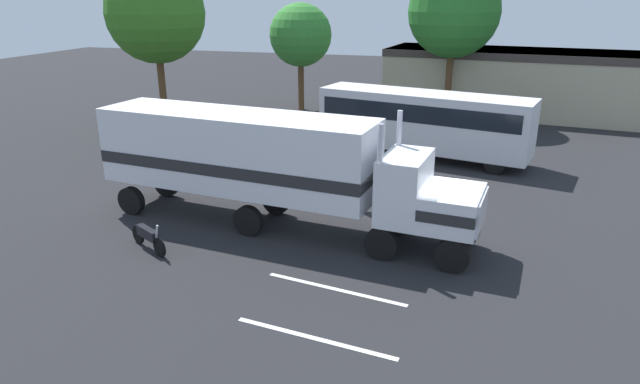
# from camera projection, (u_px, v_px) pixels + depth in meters

# --- Properties ---
(ground_plane) EXTENTS (120.00, 120.00, 0.00)m
(ground_plane) POSITION_uv_depth(u_px,v_px,m) (424.00, 249.00, 18.94)
(ground_plane) COLOR #232326
(lane_stripe_near) EXTENTS (4.37, 0.84, 0.01)m
(lane_stripe_near) POSITION_uv_depth(u_px,v_px,m) (336.00, 289.00, 16.36)
(lane_stripe_near) COLOR silver
(lane_stripe_near) RESTS_ON ground_plane
(lane_stripe_mid) EXTENTS (4.38, 0.72, 0.01)m
(lane_stripe_mid) POSITION_uv_depth(u_px,v_px,m) (314.00, 338.00, 14.04)
(lane_stripe_mid) COLOR silver
(lane_stripe_mid) RESTS_ON ground_plane
(semi_truck) EXTENTS (14.36, 4.18, 4.50)m
(semi_truck) POSITION_uv_depth(u_px,v_px,m) (264.00, 160.00, 20.12)
(semi_truck) COLOR white
(semi_truck) RESTS_ON ground_plane
(person_bystander) EXTENTS (0.34, 0.46, 1.63)m
(person_bystander) POSITION_uv_depth(u_px,v_px,m) (358.00, 188.00, 22.09)
(person_bystander) COLOR black
(person_bystander) RESTS_ON ground_plane
(parked_bus) EXTENTS (11.29, 4.99, 3.40)m
(parked_bus) POSITION_uv_depth(u_px,v_px,m) (423.00, 118.00, 28.89)
(parked_bus) COLOR silver
(parked_bus) RESTS_ON ground_plane
(parked_car) EXTENTS (4.61, 2.39, 1.57)m
(parked_car) POSITION_uv_depth(u_px,v_px,m) (174.00, 141.00, 29.58)
(parked_car) COLOR maroon
(parked_car) RESTS_ON ground_plane
(motorcycle) EXTENTS (1.89, 1.11, 1.12)m
(motorcycle) POSITION_uv_depth(u_px,v_px,m) (148.00, 237.00, 18.72)
(motorcycle) COLOR black
(motorcycle) RESTS_ON ground_plane
(tree_left) EXTENTS (5.87, 5.87, 10.02)m
(tree_left) POSITION_uv_depth(u_px,v_px,m) (155.00, 14.00, 32.97)
(tree_left) COLOR brown
(tree_left) RESTS_ON ground_plane
(tree_center) EXTENTS (5.98, 5.98, 10.08)m
(tree_center) POSITION_uv_depth(u_px,v_px,m) (454.00, 12.00, 36.09)
(tree_center) COLOR brown
(tree_center) RESTS_ON ground_plane
(tree_right) EXTENTS (4.46, 4.46, 7.62)m
(tree_right) POSITION_uv_depth(u_px,v_px,m) (301.00, 35.00, 39.75)
(tree_right) COLOR brown
(tree_right) RESTS_ON ground_plane
(building_backdrop) EXTENTS (18.65, 8.12, 4.47)m
(building_backdrop) POSITION_uv_depth(u_px,v_px,m) (516.00, 79.00, 39.32)
(building_backdrop) COLOR #B7AD8C
(building_backdrop) RESTS_ON ground_plane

